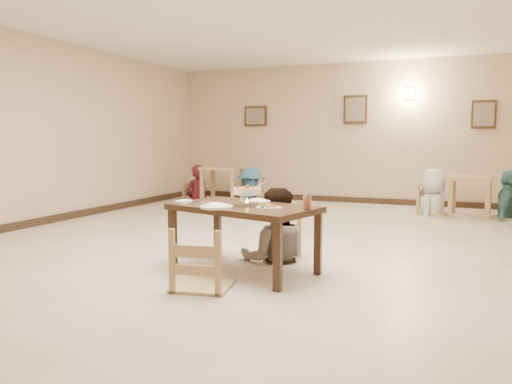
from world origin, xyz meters
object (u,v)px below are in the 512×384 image
at_px(chair_near, 203,230).
at_px(bg_diner_a, 196,165).
at_px(bg_chair_rr, 508,191).
at_px(bg_diner_c, 435,169).
at_px(bg_table_left, 222,173).
at_px(bg_diner_b, 251,167).
at_px(curry_warmer, 247,191).
at_px(bg_chair_ll, 197,179).
at_px(chair_far, 279,219).
at_px(bg_table_right, 471,184).
at_px(main_table, 243,213).
at_px(main_diner, 275,188).
at_px(drink_glass, 307,202).
at_px(bg_chair_rl, 434,186).
at_px(bg_diner_d, 509,170).
at_px(bg_chair_lr, 251,181).

distance_m(chair_near, bg_diner_a, 6.52).
relative_size(bg_chair_rr, bg_diner_c, 0.58).
distance_m(bg_table_left, bg_chair_rr, 5.49).
xyz_separation_m(chair_near, bg_table_left, (-2.54, 5.59, 0.11)).
distance_m(bg_table_left, bg_diner_b, 0.68).
distance_m(curry_warmer, bg_chair_ll, 6.06).
distance_m(chair_far, bg_table_right, 4.71).
distance_m(main_table, main_diner, 0.65).
bearing_deg(bg_chair_ll, bg_diner_a, 0.00).
relative_size(bg_diner_a, bg_diner_b, 1.03).
bearing_deg(main_diner, drink_glass, 109.07).
relative_size(chair_far, curry_warmer, 2.88).
relative_size(bg_table_right, bg_chair_rl, 0.74).
bearing_deg(bg_chair_rr, bg_diner_c, -70.55).
bearing_deg(drink_glass, curry_warmer, 176.77).
relative_size(bg_table_right, bg_diner_a, 0.48).
distance_m(chair_near, bg_diner_d, 6.36).
bearing_deg(chair_far, bg_table_right, 68.59).
distance_m(bg_chair_lr, bg_chair_rl, 3.61).
bearing_deg(bg_diner_d, bg_diner_a, 103.82).
height_order(bg_diner_a, bg_diner_b, bg_diner_a).
height_order(drink_glass, bg_diner_a, bg_diner_a).
bearing_deg(main_diner, curry_warmer, 61.44).
xyz_separation_m(bg_chair_rl, bg_diner_c, (-0.00, 0.00, 0.31)).
height_order(chair_near, bg_diner_c, bg_diner_c).
distance_m(main_diner, bg_chair_rr, 5.15).
distance_m(chair_far, bg_diner_b, 4.69).
xyz_separation_m(drink_glass, bg_diner_c, (0.92, 5.00, 0.07)).
distance_m(chair_far, bg_diner_a, 5.50).
distance_m(bg_chair_rr, bg_diner_a, 6.17).
height_order(main_table, bg_chair_rl, bg_chair_rl).
height_order(drink_glass, bg_chair_rr, bg_chair_rr).
relative_size(bg_chair_lr, bg_diner_a, 0.63).
relative_size(chair_near, bg_chair_lr, 1.07).
distance_m(bg_chair_ll, bg_diner_c, 4.96).
height_order(bg_chair_lr, bg_chair_rl, bg_chair_rl).
distance_m(chair_near, drink_glass, 1.04).
relative_size(bg_diner_a, bg_diner_c, 0.98).
bearing_deg(bg_chair_rr, main_table, -11.27).
bearing_deg(bg_chair_rr, drink_glass, -4.60).
relative_size(bg_chair_lr, bg_diner_d, 0.61).
bearing_deg(curry_warmer, bg_diner_d, 60.86).
xyz_separation_m(chair_far, bg_diner_b, (-2.11, 4.18, 0.33)).
distance_m(bg_table_right, bg_diner_b, 4.22).
relative_size(curry_warmer, bg_diner_a, 0.19).
relative_size(bg_chair_ll, bg_chair_rr, 1.03).
xyz_separation_m(main_diner, bg_diner_a, (-3.45, 4.39, -0.01)).
bearing_deg(bg_chair_lr, bg_diner_b, 0.00).
bearing_deg(bg_diner_a, chair_far, 64.49).
relative_size(main_table, bg_chair_ll, 1.64).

